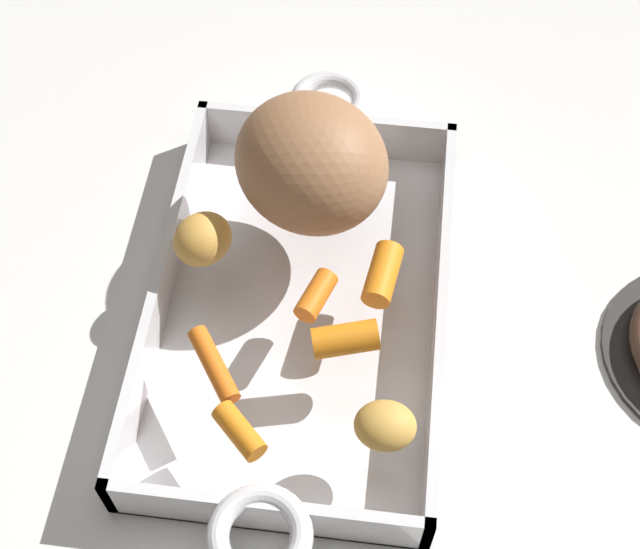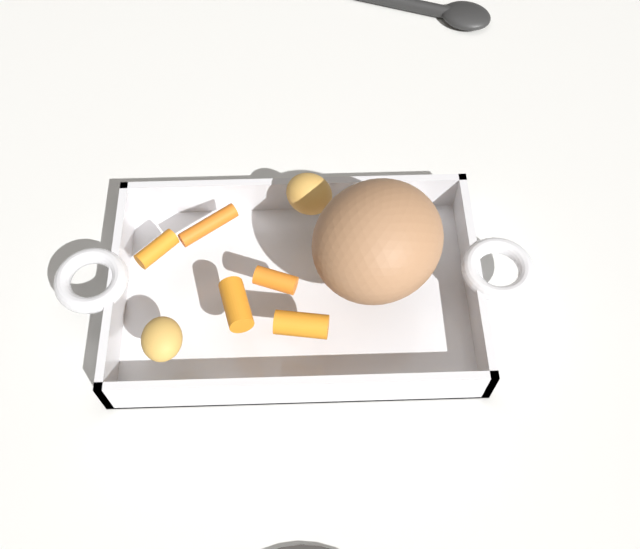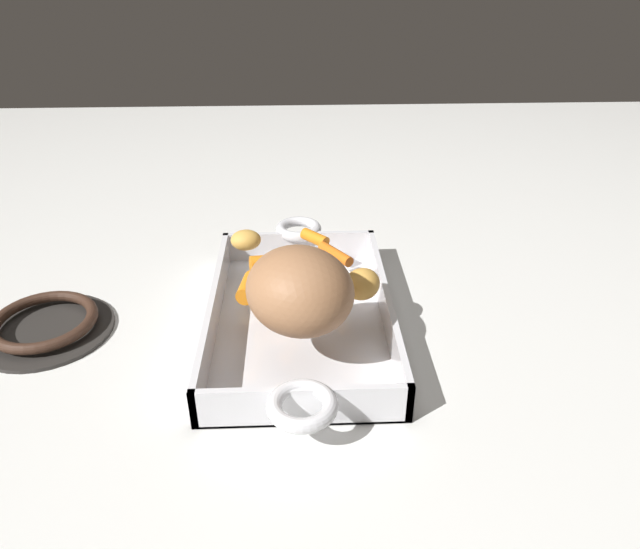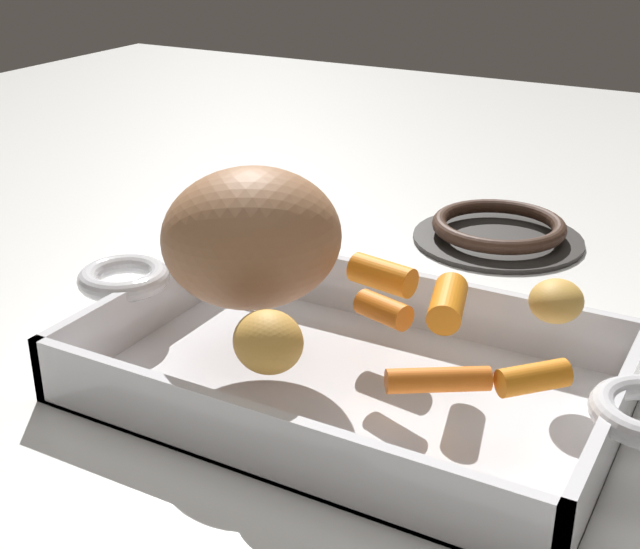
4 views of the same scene
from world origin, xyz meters
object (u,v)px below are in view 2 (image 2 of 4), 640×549
at_px(potato_golden_small, 309,194).
at_px(serving_spoon, 439,10).
at_px(roasting_dish, 296,288).
at_px(pork_roast, 378,245).
at_px(baby_carrot_center_left, 236,304).
at_px(baby_carrot_northwest, 157,249).
at_px(baby_carrot_center_right, 301,324).
at_px(baby_carrot_southwest, 276,280).
at_px(potato_corner, 162,339).
at_px(baby_carrot_short, 208,225).

bearing_deg(potato_golden_small, serving_spoon, 62.33).
relative_size(roasting_dish, pork_roast, 3.70).
xyz_separation_m(baby_carrot_center_left, baby_carrot_northwest, (-0.08, 0.07, -0.00)).
xyz_separation_m(baby_carrot_center_right, serving_spoon, (0.19, 0.48, -0.06)).
xyz_separation_m(baby_carrot_northwest, potato_golden_small, (0.15, 0.05, 0.01)).
height_order(baby_carrot_northwest, serving_spoon, baby_carrot_northwest).
relative_size(potato_golden_small, serving_spoon, 0.24).
distance_m(baby_carrot_southwest, serving_spoon, 0.49).
bearing_deg(baby_carrot_center_right, baby_carrot_center_left, 159.57).
distance_m(baby_carrot_northwest, baby_carrot_southwest, 0.12).
distance_m(baby_carrot_center_left, serving_spoon, 0.53).
distance_m(baby_carrot_southwest, potato_corner, 0.12).
height_order(roasting_dish, potato_corner, potato_corner).
xyz_separation_m(potato_golden_small, serving_spoon, (0.18, 0.34, -0.06)).
bearing_deg(baby_carrot_northwest, serving_spoon, 50.18).
relative_size(baby_carrot_center_left, serving_spoon, 0.25).
bearing_deg(baby_carrot_short, baby_carrot_southwest, -44.73).
bearing_deg(baby_carrot_short, roasting_dish, -30.73).
bearing_deg(baby_carrot_center_right, serving_spoon, 68.60).
height_order(pork_roast, potato_corner, pork_roast).
bearing_deg(potato_golden_small, baby_carrot_center_right, -94.27).
height_order(roasting_dish, baby_carrot_center_right, baby_carrot_center_right).
xyz_separation_m(baby_carrot_short, potato_corner, (-0.04, -0.13, 0.01)).
xyz_separation_m(baby_carrot_northwest, potato_corner, (0.01, -0.10, 0.01)).
height_order(potato_corner, potato_golden_small, potato_golden_small).
distance_m(pork_roast, serving_spoon, 0.45).
xyz_separation_m(baby_carrot_center_left, baby_carrot_southwest, (0.04, 0.03, -0.00)).
xyz_separation_m(baby_carrot_center_right, potato_golden_small, (0.01, 0.14, 0.01)).
distance_m(baby_carrot_center_right, serving_spoon, 0.52).
xyz_separation_m(pork_roast, baby_carrot_center_right, (-0.07, -0.06, -0.04)).
distance_m(baby_carrot_center_left, baby_carrot_southwest, 0.05).
height_order(roasting_dish, baby_carrot_northwest, baby_carrot_northwest).
height_order(roasting_dish, baby_carrot_southwest, baby_carrot_southwest).
bearing_deg(baby_carrot_center_left, pork_roast, 15.74).
height_order(baby_carrot_center_left, baby_carrot_center_right, baby_carrot_center_left).
height_order(roasting_dish, baby_carrot_short, baby_carrot_short).
height_order(roasting_dish, potato_golden_small, potato_golden_small).
relative_size(roasting_dish, baby_carrot_northwest, 10.92).
relative_size(roasting_dish, baby_carrot_short, 7.59).
relative_size(baby_carrot_southwest, baby_carrot_short, 0.65).
relative_size(potato_corner, potato_golden_small, 0.91).
relative_size(baby_carrot_center_left, baby_carrot_short, 0.78).
xyz_separation_m(pork_roast, baby_carrot_center_left, (-0.13, -0.04, -0.04)).
height_order(baby_carrot_center_left, baby_carrot_northwest, baby_carrot_center_left).
xyz_separation_m(baby_carrot_southwest, baby_carrot_short, (-0.07, 0.07, -0.00)).
relative_size(roasting_dish, baby_carrot_center_left, 9.72).
distance_m(baby_carrot_center_right, baby_carrot_southwest, 0.05).
distance_m(baby_carrot_center_left, baby_carrot_center_right, 0.06).
bearing_deg(serving_spoon, baby_carrot_southwest, -96.52).
bearing_deg(baby_carrot_center_left, baby_carrot_southwest, 35.70).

